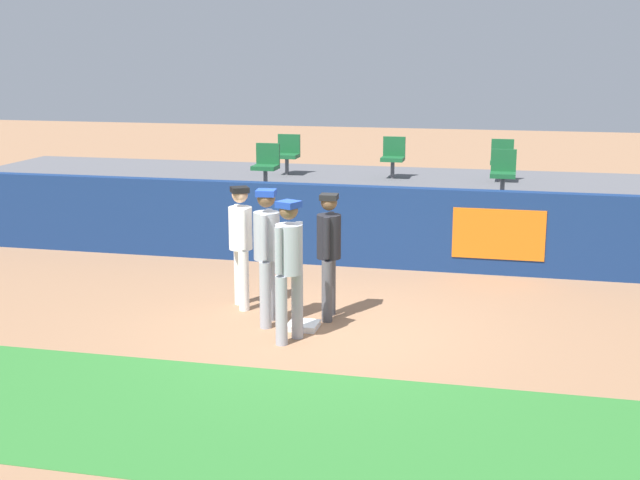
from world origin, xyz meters
name	(u,v)px	position (x,y,z in m)	size (l,w,h in m)	color
ground_plane	(319,328)	(0.00, 0.00, 0.00)	(60.00, 60.00, 0.00)	#936B4C
grass_foreground_strip	(252,420)	(0.00, -2.99, 0.00)	(18.00, 2.80, 0.01)	#2D722D
first_base	(303,326)	(-0.21, -0.06, 0.04)	(0.40, 0.40, 0.08)	white
player_fielder_home	(241,238)	(-1.31, 0.70, 1.02)	(0.46, 0.57, 1.77)	white
player_runner_visitor	(267,247)	(-0.72, 0.03, 1.08)	(0.39, 0.52, 1.85)	#9EA3AD
player_coach_visitor	(289,261)	(-0.25, -0.59, 1.06)	(0.46, 0.48, 1.83)	#9EA3AD
player_umpire	(329,247)	(0.03, 0.47, 1.02)	(0.35, 0.49, 1.75)	#4C4C51
field_wall	(365,227)	(0.01, 3.45, 0.70)	(18.00, 0.26, 1.40)	navy
bleacher_platform	(387,209)	(0.00, 6.03, 0.54)	(18.00, 4.80, 1.07)	#59595E
seat_back_center	(393,155)	(0.01, 6.70, 1.54)	(0.46, 0.44, 0.84)	#4C4C51
seat_front_right	(503,170)	(2.25, 4.90, 1.54)	(0.45, 0.44, 0.84)	#4C4C51
seat_back_right	(502,158)	(2.19, 6.70, 1.54)	(0.44, 0.44, 0.84)	#4C4C51
seat_front_left	(266,163)	(-2.17, 4.90, 1.54)	(0.46, 0.44, 0.84)	#4C4C51
seat_back_left	(288,152)	(-2.24, 6.70, 1.54)	(0.48, 0.44, 0.84)	#4C4C51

